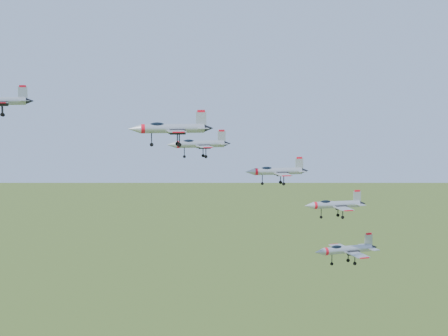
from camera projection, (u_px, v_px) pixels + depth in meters
name	position (u px, v px, depth m)	size (l,w,h in m)	color
jet_left_high	(198.00, 144.00, 103.91)	(11.07, 9.13, 2.96)	#9BA1A7
jet_right_high	(170.00, 128.00, 84.09)	(11.69, 9.73, 3.12)	#9BA1A7
jet_left_low	(276.00, 171.00, 110.28)	(11.64, 9.72, 3.11)	#9BA1A7
jet_right_low	(335.00, 204.00, 101.87)	(10.80, 8.96, 2.88)	#9BA1A7
jet_trail	(346.00, 249.00, 107.72)	(12.37, 10.16, 3.31)	#9BA1A7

